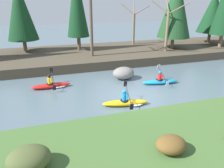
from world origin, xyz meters
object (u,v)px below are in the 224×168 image
kayaker_lead (160,81)px  boulder_midstream (124,73)px  kayaker_trailing (53,85)px  kayaker_middle (127,102)px

kayaker_lead → boulder_midstream: bearing=148.5°
kayaker_lead → kayaker_trailing: (-7.63, 1.61, -0.02)m
kayaker_middle → kayaker_trailing: size_ratio=1.01×
kayaker_middle → kayaker_trailing: bearing=144.2°
kayaker_middle → kayaker_trailing: 5.78m
kayaker_lead → kayaker_trailing: 7.80m
boulder_midstream → kayaker_lead: bearing=-39.5°
kayaker_middle → boulder_midstream: size_ratio=1.64×
kayaker_trailing → boulder_midstream: 5.43m
kayaker_lead → kayaker_middle: same height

